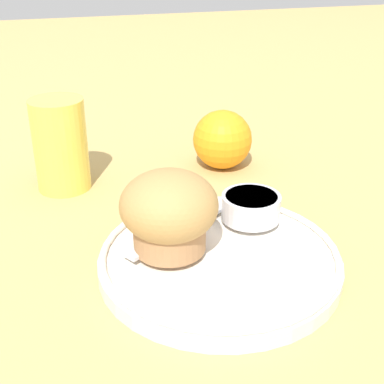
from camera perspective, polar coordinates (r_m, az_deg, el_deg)
The scene contains 8 objects.
ground_plane at distance 0.48m, azimuth 5.09°, elevation -8.26°, with size 3.00×3.00×0.00m, color tan.
plate at distance 0.47m, azimuth 2.96°, elevation -7.21°, with size 0.21×0.21×0.02m.
muffin at distance 0.45m, azimuth -2.46°, elevation -2.10°, with size 0.08×0.08×0.07m.
cream_ramekin at distance 0.51m, azimuth 6.31°, elevation -1.47°, with size 0.06×0.06×0.02m.
berry_pair at distance 0.48m, azimuth -1.10°, elevation -3.96°, with size 0.03×0.01×0.01m.
butter_knife at distance 0.51m, azimuth 0.23°, elevation -3.02°, with size 0.15×0.10×0.00m.
orange_fruit at distance 0.66m, azimuth 3.26°, elevation 5.61°, with size 0.07×0.07×0.07m.
juice_glass at distance 0.62m, azimuth -13.85°, elevation 4.91°, with size 0.06×0.06×0.11m.
Camera 1 is at (-0.15, -0.37, 0.27)m, focal length 50.00 mm.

